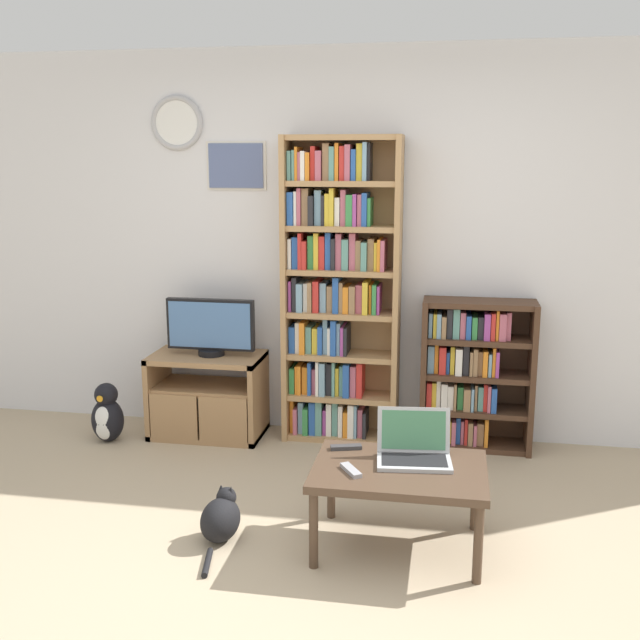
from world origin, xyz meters
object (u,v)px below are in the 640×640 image
bookshelf_tall (336,292)px  coffee_table (399,476)px  remote_near_laptop (346,447)px  television (211,327)px  cat (221,518)px  remote_far_from_laptop (351,470)px  laptop (414,448)px  bookshelf_short (470,373)px  penguin_figurine (107,415)px  tv_stand (207,395)px

bookshelf_tall → coffee_table: bearing=-69.4°
remote_near_laptop → television: bearing=-152.6°
bookshelf_tall → coffee_table: 1.66m
coffee_table → cat: size_ratio=1.67×
television → bookshelf_tall: 0.89m
coffee_table → remote_far_from_laptop: 0.25m
laptop → bookshelf_tall: bearing=108.3°
bookshelf_short → remote_near_laptop: bearing=-117.4°
remote_far_from_laptop → bookshelf_short: bearing=-143.4°
bookshelf_short → remote_far_from_laptop: 1.64m
remote_near_laptop → penguin_figurine: (-1.76, 0.89, -0.25)m
cat → laptop: bearing=21.3°
tv_stand → bookshelf_short: bearing=3.7°
penguin_figurine → bookshelf_short: bearing=8.4°
penguin_figurine → remote_near_laptop: bearing=-26.9°
coffee_table → remote_near_laptop: (-0.29, 0.18, 0.06)m
tv_stand → cat: 1.50m
television → bookshelf_tall: (0.84, 0.10, 0.25)m
television → bookshelf_short: bearing=3.3°
bookshelf_tall → bookshelf_short: size_ratio=2.05×
bookshelf_tall → laptop: size_ratio=5.26×
television → remote_near_laptop: 1.62m
bookshelf_tall → remote_near_laptop: size_ratio=12.23×
cat → penguin_figurine: 1.64m
bookshelf_tall → bookshelf_short: bearing=-0.3°
laptop → tv_stand: bearing=134.7°
television → remote_far_from_laptop: 1.87m
tv_stand → bookshelf_tall: 1.15m
laptop → penguin_figurine: bearing=149.3°
remote_near_laptop → penguin_figurine: remote_near_laptop is taller
laptop → coffee_table: bearing=-127.5°
television → penguin_figurine: bearing=-159.0°
bookshelf_tall → laptop: bearing=-65.8°
tv_stand → penguin_figurine: (-0.63, -0.24, -0.10)m
bookshelf_short → laptop: bearing=-102.6°
remote_far_from_laptop → coffee_table: bearing=171.6°
remote_far_from_laptop → cat: bearing=-34.5°
laptop → remote_far_from_laptop: 0.35m
tv_stand → bookshelf_short: 1.79m
laptop → remote_far_from_laptop: bearing=-150.7°
remote_far_from_laptop → penguin_figurine: 2.18m
television → remote_far_from_laptop: bearing=-51.0°
coffee_table → laptop: bearing=58.4°
bookshelf_short → cat: size_ratio=1.98×
bookshelf_tall → penguin_figurine: bookshelf_tall is taller
penguin_figurine → bookshelf_tall: bearing=13.4°
remote_near_laptop → remote_far_from_laptop: 0.29m
coffee_table → remote_far_from_laptop: remote_far_from_laptop is taller
coffee_table → penguin_figurine: bearing=152.3°
remote_far_from_laptop → tv_stand: bearing=-82.5°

